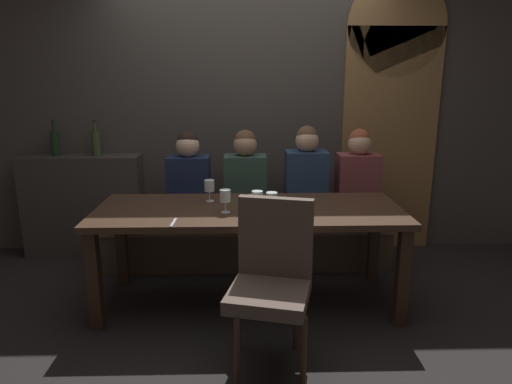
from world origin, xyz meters
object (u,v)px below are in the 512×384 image
dining_table (249,219)px  wine_glass_near_right (225,197)px  wine_glass_far_left (257,198)px  diner_redhead (189,177)px  chair_near_side (272,273)px  wine_bottle_dark_red (55,143)px  wine_glass_center_back (250,203)px  wine_bottle_pale_label (96,143)px  wine_glass_center_front (209,186)px  banquette_bench (248,241)px  fork_on_table (173,222)px  wine_glass_end_left (272,199)px  diner_bearded (245,177)px  diner_far_end (306,174)px  diner_near_end (358,176)px

dining_table → wine_glass_near_right: (-0.16, -0.11, 0.20)m
wine_glass_far_left → diner_redhead: bearing=123.3°
dining_table → chair_near_side: bearing=-80.2°
wine_bottle_dark_red → wine_glass_center_back: wine_bottle_dark_red is taller
wine_bottle_pale_label → wine_glass_center_front: wine_bottle_pale_label is taller
banquette_bench → fork_on_table: bearing=-115.4°
banquette_bench → wine_glass_end_left: (0.15, -0.90, 0.63)m
wine_glass_far_left → wine_glass_center_back: (-0.05, -0.13, 0.00)m
wine_glass_far_left → diner_bearded: bearing=95.3°
diner_far_end → diner_redhead: bearing=-179.4°
fork_on_table → wine_glass_far_left: bearing=20.7°
chair_near_side → wine_glass_end_left: (0.03, 0.53, 0.30)m
chair_near_side → wine_bottle_dark_red: 2.64m
diner_bearded → wine_glass_center_front: bearing=-118.6°
wine_bottle_pale_label → wine_glass_far_left: 1.87m
banquette_bench → diner_far_end: diner_far_end is taller
dining_table → wine_glass_near_right: bearing=-146.3°
wine_bottle_pale_label → wine_glass_center_front: bearing=-37.5°
dining_table → chair_near_side: chair_near_side is taller
dining_table → banquette_bench: size_ratio=0.88×
diner_bearded → banquette_bench: bearing=26.1°
dining_table → wine_glass_center_front: bearing=147.3°
diner_bearded → fork_on_table: 1.13m
wine_bottle_dark_red → wine_glass_center_front: wine_bottle_dark_red is taller
banquette_bench → diner_bearded: bearing=-153.9°
dining_table → wine_glass_center_back: 0.35m
diner_redhead → diner_far_end: diner_far_end is taller
wine_glass_center_front → diner_bearded: bearing=61.4°
wine_glass_end_left → wine_glass_far_left: bearing=157.6°
diner_bearded → wine_bottle_pale_label: 1.42m
wine_bottle_pale_label → wine_glass_far_left: wine_bottle_pale_label is taller
chair_near_side → wine_bottle_pale_label: size_ratio=3.01×
dining_table → diner_bearded: 0.71m
diner_far_end → wine_bottle_dark_red: (-2.27, 0.33, 0.24)m
wine_glass_far_left → wine_glass_end_left: bearing=-22.4°
banquette_bench → wine_glass_center_back: (0.00, -0.99, 0.63)m
wine_glass_near_right → wine_glass_center_back: bearing=-46.7°
fork_on_table → wine_bottle_pale_label: bearing=125.8°
wine_bottle_dark_red → wine_glass_center_back: 2.23m
chair_near_side → wine_glass_center_back: size_ratio=5.98×
chair_near_side → wine_glass_end_left: chair_near_side is taller
diner_redhead → fork_on_table: bearing=-88.9°
dining_table → banquette_bench: dining_table is taller
diner_near_end → wine_glass_center_front: diner_near_end is taller
diner_bearded → wine_glass_center_front: diner_bearded is taller
wine_glass_end_left → wine_glass_far_left: 0.11m
diner_redhead → wine_glass_far_left: (0.57, -0.86, 0.04)m
diner_bearded → wine_bottle_dark_red: (-1.74, 0.36, 0.25)m
wine_glass_end_left → fork_on_table: (-0.64, -0.14, -0.11)m
chair_near_side → wine_bottle_dark_red: bearing=136.8°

